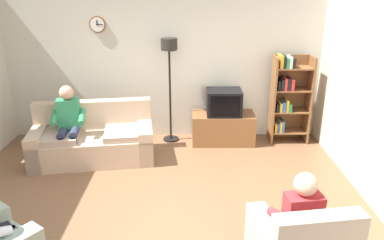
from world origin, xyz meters
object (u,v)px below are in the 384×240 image
Objects in this scene: couch at (93,141)px; person_on_couch at (69,121)px; bookshelf at (288,96)px; tv at (224,102)px; tv_stand at (223,128)px; floor_lamp at (169,62)px; person_in_right_armchair at (298,217)px.

person_on_couch is at bearing -161.38° from couch.
person_on_couch is at bearing -166.79° from bookshelf.
couch is at bearing -163.35° from tv.
couch is at bearing -162.76° from tv_stand.
floor_lamp is (-0.94, 0.10, 1.18)m from tv_stand.
tv is (2.17, 0.65, 0.45)m from couch.
tv is at bearing -175.27° from bookshelf.
bookshelf is 0.85× the size of floor_lamp.
person_on_couch reaches higher than couch.
floor_lamp is 1.65× the size of person_in_right_armchair.
bookshelf is 3.35m from person_in_right_armchair.
bookshelf is 1.27× the size of person_on_couch.
tv_stand is 0.49m from tv.
couch is 1.08× the size of floor_lamp.
tv is 1.14m from bookshelf.
floor_lamp is (-0.94, 0.12, 0.69)m from tv.
bookshelf reaches higher than couch.
person_on_couch is at bearing -150.33° from floor_lamp.
tv reaches higher than tv_stand.
couch reaches higher than tv_stand.
couch is 1.82× the size of tv_stand.
person_in_right_armchair is (0.44, -3.20, 0.33)m from tv_stand.
person_in_right_armchair reaches higher than tv.
bookshelf reaches higher than tv_stand.
tv is (0.00, -0.02, 0.49)m from tv_stand.
tv_stand is at bearing 97.90° from person_in_right_armchair.
person_in_right_armchair reaches higher than tv_stand.
bookshelf is 2.17m from floor_lamp.
person_in_right_armchair is (2.93, -2.42, -0.09)m from person_on_couch.
couch is 1.62× the size of person_on_couch.
tv is 0.32× the size of floor_lamp.
tv is 0.38× the size of bookshelf.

